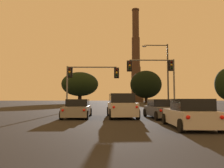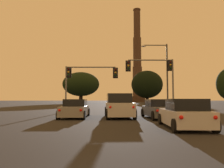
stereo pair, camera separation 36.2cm
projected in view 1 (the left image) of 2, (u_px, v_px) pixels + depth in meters
The scene contains 10 objects.
suv_center_lane_front at pixel (121, 106), 17.09m from camera, with size 2.33×4.99×1.86m.
sedan_right_lane_front at pixel (162, 109), 16.55m from camera, with size 2.17×4.77×1.43m.
hatchback_right_lane_second at pixel (189, 115), 10.72m from camera, with size 2.06×4.16×1.44m.
sedan_left_lane_front at pixel (78, 109), 17.08m from camera, with size 2.06×4.73×1.43m.
traffic_light_overhead_left at pixel (85, 77), 24.87m from camera, with size 6.12×0.50×5.20m.
traffic_light_overhead_right at pixel (158, 72), 24.21m from camera, with size 5.42×0.50×5.89m.
street_lamp at pixel (164, 69), 28.53m from camera, with size 3.48×0.36×8.69m.
smokestack at pixel (136, 65), 121.18m from camera, with size 8.26×8.26×52.43m.
treeline_center_right at pixel (80, 84), 79.97m from camera, with size 13.44×12.10×11.47m.
treeline_far_right at pixel (146, 84), 82.33m from camera, with size 11.79×10.61×12.32m.
Camera 1 is at (-0.98, -2.24, 1.40)m, focal length 35.00 mm.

